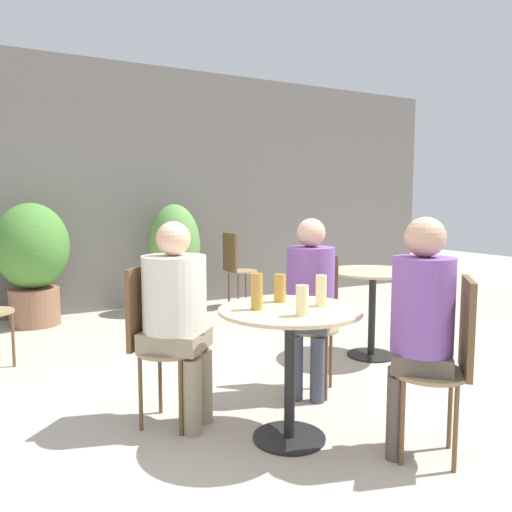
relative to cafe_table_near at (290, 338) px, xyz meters
The scene contains 17 objects.
ground_plane 0.65m from the cafe_table_near, 132.30° to the right, with size 20.00×20.00×0.00m, color #B2A899.
storefront_wall 4.04m from the cafe_table_near, 93.00° to the left, with size 10.00×0.06×3.00m.
cafe_table_near is the anchor object (origin of this frame).
cafe_table_far 1.72m from the cafe_table_near, 34.24° to the left, with size 0.78×0.78×0.74m.
bistro_chair_0 0.82m from the cafe_table_near, 43.21° to the right, with size 0.44×0.44×0.95m.
bistro_chair_1 0.82m from the cafe_table_near, 46.79° to the left, with size 0.44×0.44×0.95m.
bistro_chair_2 0.82m from the cafe_table_near, 136.79° to the left, with size 0.44×0.44×0.95m.
bistro_chair_4 3.57m from the cafe_table_near, 69.35° to the left, with size 0.39×0.39×0.95m.
seated_person_0 0.70m from the cafe_table_near, 43.21° to the right, with size 0.40×0.40×1.25m.
seated_person_1 0.69m from the cafe_table_near, 46.79° to the left, with size 0.41×0.41×1.22m.
seated_person_2 0.68m from the cafe_table_near, 136.79° to the left, with size 0.47×0.47×1.21m.
beer_glass_0 0.31m from the cafe_table_near, 77.24° to the left, with size 0.07×0.07×0.16m.
beer_glass_1 0.32m from the cafe_table_near, 161.66° to the left, with size 0.06×0.06×0.20m.
beer_glass_2 0.31m from the cafe_table_near, 102.82° to the right, with size 0.07×0.07×0.16m.
beer_glass_3 0.32m from the cafe_table_near, ahead, with size 0.06×0.06×0.18m.
potted_plant_0 3.68m from the cafe_table_near, 106.75° to the left, with size 0.76×0.76×1.32m.
potted_plant_1 3.49m from the cafe_table_near, 81.69° to the left, with size 0.61×0.61×1.30m.
Camera 1 is at (-1.21, -2.05, 1.32)m, focal length 35.00 mm.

